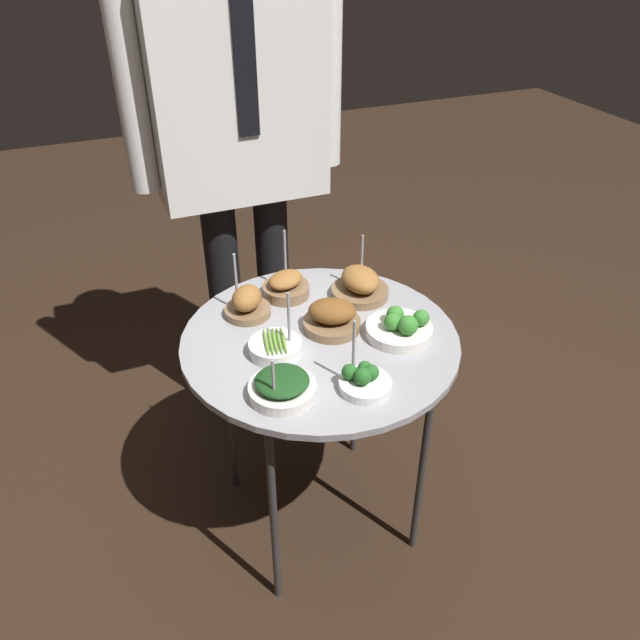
{
  "coord_description": "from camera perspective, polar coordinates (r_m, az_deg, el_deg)",
  "views": [
    {
      "loc": [
        -0.48,
        -1.17,
        1.58
      ],
      "look_at": [
        0.0,
        0.0,
        0.72
      ],
      "focal_mm": 35.0,
      "sensor_mm": 36.0,
      "label": 1
    }
  ],
  "objects": [
    {
      "name": "ground_plane",
      "position": [
        2.02,
        -0.0,
        -17.2
      ],
      "size": [
        8.0,
        8.0,
        0.0
      ],
      "primitive_type": "plane",
      "color": "black"
    },
    {
      "name": "serving_cart",
      "position": [
        1.58,
        -0.0,
        -2.86
      ],
      "size": [
        0.69,
        0.69,
        0.67
      ],
      "color": "#939399",
      "rests_on": "ground_plane"
    },
    {
      "name": "bowl_asparagus_far_rim",
      "position": [
        1.49,
        -4.1,
        -2.47
      ],
      "size": [
        0.13,
        0.13,
        0.17
      ],
      "color": "white",
      "rests_on": "serving_cart"
    },
    {
      "name": "bowl_roast_center",
      "position": [
        1.7,
        -3.14,
        3.13
      ],
      "size": [
        0.13,
        0.13,
        0.18
      ],
      "color": "brown",
      "rests_on": "serving_cart"
    },
    {
      "name": "bowl_broccoli_mid_right",
      "position": [
        1.55,
        7.37,
        -0.67
      ],
      "size": [
        0.17,
        0.17,
        0.08
      ],
      "color": "silver",
      "rests_on": "serving_cart"
    },
    {
      "name": "bowl_spinach_back_left",
      "position": [
        1.37,
        -3.48,
        -6.1
      ],
      "size": [
        0.15,
        0.15,
        0.13
      ],
      "color": "silver",
      "rests_on": "serving_cart"
    },
    {
      "name": "bowl_roast_front_center",
      "position": [
        1.56,
        1.11,
        0.27
      ],
      "size": [
        0.15,
        0.15,
        0.08
      ],
      "color": "brown",
      "rests_on": "serving_cart"
    },
    {
      "name": "bowl_roast_mid_left",
      "position": [
        1.63,
        -6.68,
        1.53
      ],
      "size": [
        0.12,
        0.12,
        0.17
      ],
      "color": "brown",
      "rests_on": "serving_cart"
    },
    {
      "name": "bowl_broccoli_front_left",
      "position": [
        1.39,
        4.04,
        -5.47
      ],
      "size": [
        0.12,
        0.12,
        0.17
      ],
      "color": "white",
      "rests_on": "serving_cart"
    },
    {
      "name": "bowl_roast_near_rim",
      "position": [
        1.7,
        3.69,
        3.23
      ],
      "size": [
        0.16,
        0.16,
        0.16
      ],
      "color": "brown",
      "rests_on": "serving_cart"
    },
    {
      "name": "waiter_figure",
      "position": [
        1.85,
        -7.63,
        18.37
      ],
      "size": [
        0.63,
        0.24,
        1.71
      ],
      "color": "black",
      "rests_on": "ground_plane"
    }
  ]
}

